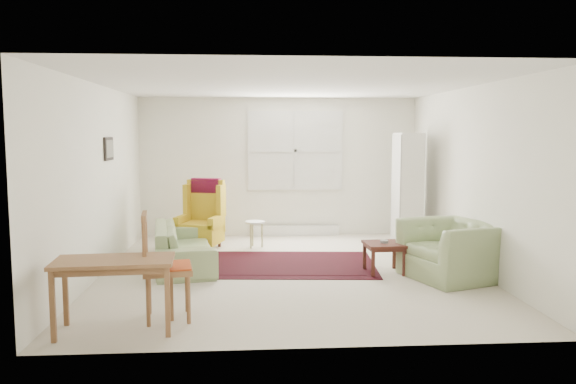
{
  "coord_description": "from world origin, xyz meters",
  "views": [
    {
      "loc": [
        -0.53,
        -7.44,
        1.87
      ],
      "look_at": [
        0.0,
        0.3,
        1.05
      ],
      "focal_mm": 35.0,
      "sensor_mm": 36.0,
      "label": 1
    }
  ],
  "objects": [
    {
      "name": "stool",
      "position": [
        -0.45,
        1.65,
        0.22
      ],
      "size": [
        0.37,
        0.37,
        0.43
      ],
      "primitive_type": null,
      "rotation": [
        0.0,
        0.0,
        -0.16
      ],
      "color": "white",
      "rests_on": "ground"
    },
    {
      "name": "armchair",
      "position": [
        2.05,
        -0.51,
        0.44
      ],
      "size": [
        1.3,
        1.39,
        0.88
      ],
      "primitive_type": "imported",
      "rotation": [
        0.0,
        0.0,
        -1.24
      ],
      "color": "#8A9E69",
      "rests_on": "ground"
    },
    {
      "name": "cabinet",
      "position": [
        2.1,
        1.7,
        0.93
      ],
      "size": [
        0.44,
        0.77,
        1.87
      ],
      "primitive_type": null,
      "rotation": [
        0.0,
        0.0,
        -0.06
      ],
      "color": "white",
      "rests_on": "ground"
    },
    {
      "name": "rug",
      "position": [
        -0.08,
        0.39,
        0.01
      ],
      "size": [
        2.75,
        1.89,
        0.03
      ],
      "primitive_type": null,
      "rotation": [
        0.0,
        0.0,
        -0.08
      ],
      "color": "black",
      "rests_on": "ground"
    },
    {
      "name": "desk",
      "position": [
        -1.81,
        -2.19,
        0.35
      ],
      "size": [
        1.13,
        0.62,
        0.69
      ],
      "primitive_type": null,
      "rotation": [
        0.0,
        0.0,
        0.07
      ],
      "color": "#8E6039",
      "rests_on": "ground"
    },
    {
      "name": "sofa",
      "position": [
        -1.47,
        0.44,
        0.4
      ],
      "size": [
        1.08,
        2.09,
        0.8
      ],
      "primitive_type": "imported",
      "rotation": [
        0.0,
        0.0,
        1.73
      ],
      "color": "#8A9E69",
      "rests_on": "ground"
    },
    {
      "name": "wingback_chair",
      "position": [
        -1.33,
        1.56,
        0.57
      ],
      "size": [
        0.82,
        0.84,
        1.13
      ],
      "primitive_type": null,
      "rotation": [
        0.0,
        0.0,
        -0.28
      ],
      "color": "gold",
      "rests_on": "ground"
    },
    {
      "name": "room",
      "position": [
        0.02,
        0.21,
        1.26
      ],
      "size": [
        5.04,
        5.54,
        2.51
      ],
      "color": "beige",
      "rests_on": "ground"
    },
    {
      "name": "desk_chair",
      "position": [
        -1.36,
        -1.87,
        0.54
      ],
      "size": [
        0.54,
        0.54,
        1.08
      ],
      "primitive_type": null,
      "rotation": [
        0.0,
        0.0,
        1.72
      ],
      "color": "#8E6039",
      "rests_on": "ground"
    },
    {
      "name": "coffee_table",
      "position": [
        1.26,
        -0.17,
        0.21
      ],
      "size": [
        0.53,
        0.53,
        0.41
      ],
      "primitive_type": null,
      "rotation": [
        0.0,
        0.0,
        0.06
      ],
      "color": "#471C15",
      "rests_on": "ground"
    }
  ]
}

